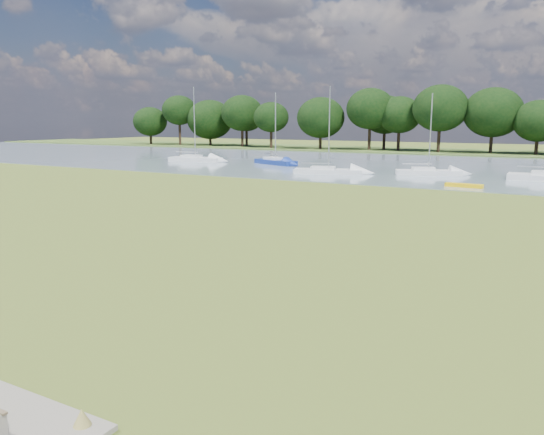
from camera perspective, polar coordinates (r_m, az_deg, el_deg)
The scene contains 9 objects.
ground at distance 20.60m, azimuth 4.63°, elevation -3.94°, with size 220.00×220.00×0.00m, color olive.
river at distance 60.94m, azimuth 21.43°, elevation 4.89°, with size 220.00×40.00×0.10m, color gray.
far_bank at distance 90.69m, azimuth 24.12°, elevation 6.27°, with size 220.00×20.00×0.40m, color #4C6626.
kayak at distance 43.26m, azimuth 19.95°, elevation 3.27°, with size 2.79×0.65×0.28m, color yellow.
tree_line at distance 88.74m, azimuth 15.72°, elevation 10.67°, with size 116.56×8.43×10.20m.
sailboat_0 at distance 67.17m, azimuth -8.31°, elevation 6.40°, with size 6.95×2.79×9.10m.
sailboat_2 at distance 51.41m, azimuth 6.00°, elevation 5.17°, with size 6.80×3.67×8.23m.
sailboat_3 at distance 51.95m, azimuth 16.40°, elevation 4.88°, with size 6.08×3.74×7.51m.
sailboat_6 at distance 62.08m, azimuth 0.33°, elevation 6.19°, with size 6.26×3.94×8.16m.
Camera 1 is at (8.27, -18.17, 5.08)m, focal length 35.00 mm.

